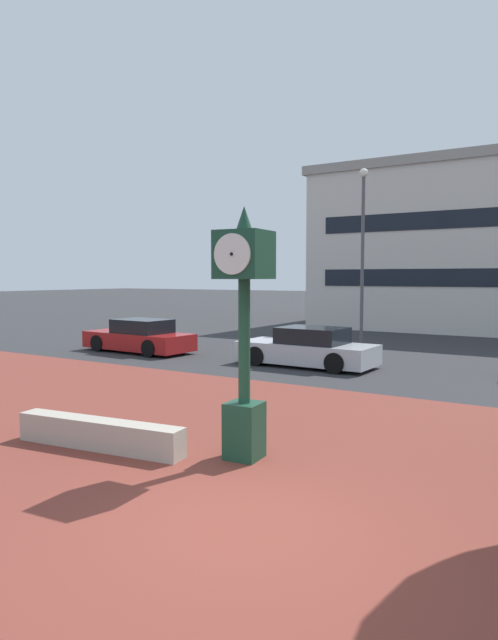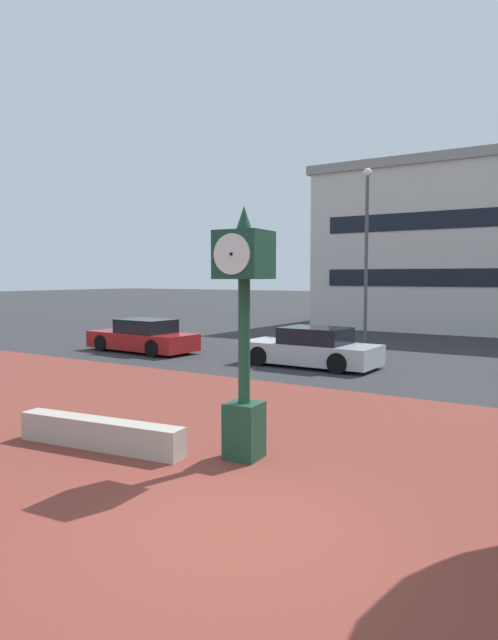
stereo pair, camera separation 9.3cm
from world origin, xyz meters
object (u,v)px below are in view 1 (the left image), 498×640
(street_clock, at_px, (244,319))
(car_street_distant, at_px, (139,337))
(street_lamp_post, at_px, (363,240))
(car_street_mid, at_px, (308,349))

(street_clock, height_order, car_street_distant, street_clock)
(street_clock, distance_m, street_lamp_post, 15.20)
(street_clock, height_order, car_street_mid, street_clock)
(car_street_distant, xyz_separation_m, street_lamp_post, (6.76, 5.98, 3.84))
(street_clock, distance_m, car_street_mid, 9.69)
(car_street_mid, bearing_deg, street_clock, -159.14)
(car_street_mid, relative_size, street_lamp_post, 0.62)
(car_street_distant, distance_m, street_lamp_post, 9.81)
(street_clock, bearing_deg, car_street_mid, 105.20)
(car_street_distant, relative_size, street_lamp_post, 0.64)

